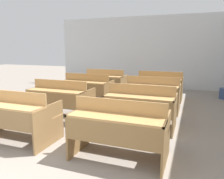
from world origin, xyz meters
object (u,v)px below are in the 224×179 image
(bench_front_right, at_px, (119,127))
(bench_back_right, at_px, (160,85))
(bench_second_left, at_px, (61,98))
(bench_third_left, at_px, (87,88))
(bench_second_right, at_px, (140,105))
(bench_front_left, at_px, (15,115))
(wastepaper_bin, at_px, (224,94))
(bench_back_left, at_px, (105,82))
(bench_third_right, at_px, (152,93))

(bench_front_right, height_order, bench_back_right, same)
(bench_second_left, xyz_separation_m, bench_third_left, (-0.01, 1.29, 0.00))
(bench_second_left, xyz_separation_m, bench_second_right, (1.78, 0.02, 0.00))
(bench_front_right, bearing_deg, bench_second_right, 89.99)
(bench_third_left, height_order, bench_back_right, same)
(bench_back_right, bearing_deg, bench_front_left, -114.82)
(bench_third_left, xyz_separation_m, bench_back_right, (1.78, 1.29, 0.00))
(bench_third_left, bearing_deg, bench_back_right, 35.93)
(bench_second_left, bearing_deg, bench_third_left, 90.56)
(wastepaper_bin, bearing_deg, bench_front_right, -111.71)
(bench_back_left, bearing_deg, bench_third_left, -89.98)
(bench_third_right, distance_m, wastepaper_bin, 2.78)
(bench_third_left, bearing_deg, bench_second_left, -89.44)
(bench_back_left, height_order, bench_back_right, same)
(bench_back_right, bearing_deg, wastepaper_bin, 22.79)
(bench_second_left, bearing_deg, bench_third_right, 36.05)
(bench_back_right, xyz_separation_m, wastepaper_bin, (1.85, 0.78, -0.29))
(bench_front_right, distance_m, wastepaper_bin, 4.98)
(bench_third_left, xyz_separation_m, bench_third_right, (1.79, 0.01, 0.00))
(bench_third_right, relative_size, wastepaper_bin, 3.92)
(bench_back_right, distance_m, wastepaper_bin, 2.02)
(bench_second_right, xyz_separation_m, bench_back_left, (-1.79, 2.56, 0.00))
(bench_third_right, xyz_separation_m, wastepaper_bin, (1.84, 2.06, -0.29))
(bench_front_right, xyz_separation_m, bench_third_right, (-0.00, 2.56, 0.00))
(bench_front_left, relative_size, wastepaper_bin, 3.92)
(wastepaper_bin, bearing_deg, bench_third_left, -150.33)
(bench_front_right, distance_m, bench_second_right, 1.29)
(bench_front_right, height_order, bench_second_right, same)
(bench_second_left, relative_size, bench_third_left, 1.00)
(bench_front_left, height_order, bench_second_right, same)
(bench_second_right, bearing_deg, wastepaper_bin, 61.10)
(bench_third_right, relative_size, bench_back_left, 1.00)
(wastepaper_bin, bearing_deg, bench_second_left, -137.16)
(wastepaper_bin, bearing_deg, bench_back_left, -168.07)
(bench_second_left, height_order, bench_third_right, same)
(bench_second_right, bearing_deg, bench_back_left, 124.97)
(bench_third_left, relative_size, wastepaper_bin, 3.92)
(bench_third_right, bearing_deg, bench_back_right, 90.25)
(bench_front_right, bearing_deg, bench_back_right, 90.11)
(bench_front_left, bearing_deg, bench_second_left, 89.06)
(bench_third_right, bearing_deg, wastepaper_bin, 48.23)
(bench_front_left, height_order, wastepaper_bin, bench_front_left)
(bench_front_right, xyz_separation_m, bench_second_left, (-1.78, 1.26, 0.00))
(bench_front_left, xyz_separation_m, bench_third_left, (0.01, 2.58, 0.00))
(bench_front_right, height_order, bench_back_left, same)
(bench_front_left, bearing_deg, bench_front_right, 1.12)
(bench_third_left, bearing_deg, bench_front_right, -54.90)
(bench_front_left, xyz_separation_m, bench_second_left, (0.02, 1.30, 0.00))
(bench_third_left, xyz_separation_m, bench_back_left, (-0.00, 1.30, 0.00))
(bench_second_right, xyz_separation_m, bench_back_right, (-0.01, 2.55, 0.00))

